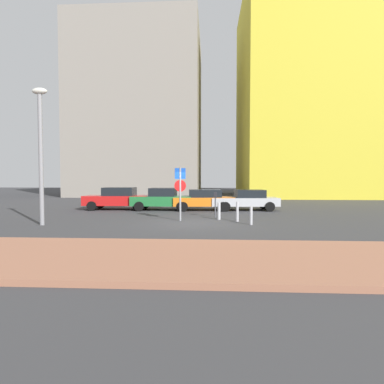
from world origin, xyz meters
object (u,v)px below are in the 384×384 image
Objects in this scene: parked_car_silver at (245,200)px; traffic_bollard_mid at (237,212)px; traffic_bollard_far at (219,211)px; parked_car_orange at (204,199)px; parked_car_green at (162,199)px; parking_sign_post at (180,187)px; parking_meter at (215,201)px; traffic_bollard_near at (251,216)px; parked_car_red at (118,198)px; street_lamp at (41,144)px.

traffic_bollard_mid is (-1.06, -5.75, -0.23)m from parked_car_silver.
traffic_bollard_far is at bearing 142.48° from traffic_bollard_mid.
parked_car_silver is at bearing 3.36° from parked_car_orange.
parked_car_green is at bearing -178.23° from parked_car_silver.
parking_sign_post reaches higher than parking_meter.
parking_meter is at bearing 124.71° from traffic_bollard_mid.
parking_sign_post is 3.18× the size of traffic_bollard_near.
traffic_bollard_far is (2.00, 0.61, -1.26)m from parking_sign_post.
parked_car_red reaches higher than parked_car_silver.
parking_meter is (1.82, 1.47, -0.80)m from parking_sign_post.
traffic_bollard_far is (0.18, -0.87, -0.46)m from parking_meter.
parking_sign_post reaches higher than parked_car_silver.
traffic_bollard_near is at bearing -39.30° from parked_car_red.
parking_sign_post is 1.93× the size of parking_meter.
traffic_bollard_near is (3.45, -1.18, -1.29)m from parking_sign_post.
parked_car_green is 2.88m from parked_car_orange.
parked_car_red is 1.09× the size of parked_car_orange.
street_lamp is at bearing -157.74° from parking_meter.
parked_car_orange is 4.25× the size of traffic_bollard_mid.
parked_car_orange is at bearing 44.80° from street_lamp.
parked_car_silver is at bearing 79.59° from traffic_bollard_mid.
traffic_bollard_far is (-1.96, -5.06, -0.27)m from parked_car_silver.
traffic_bollard_mid is at bearing 10.84° from street_lamp.
parked_car_green reaches higher than traffic_bollard_mid.
parked_car_green is 5.73m from parked_car_silver.
traffic_bollard_far is (3.77, -4.88, -0.32)m from parked_car_green.
parked_car_silver is 6.87m from traffic_bollard_near.
traffic_bollard_far reaches higher than traffic_bollard_near.
parking_meter is (3.59, -4.02, 0.14)m from parked_car_green.
traffic_bollard_far is (8.29, 2.45, -3.31)m from street_lamp.
street_lamp is 9.26m from traffic_bollard_far.
parking_sign_post reaches higher than traffic_bollard_mid.
parked_car_green reaches higher than traffic_bollard_near.
traffic_bollard_near is (1.63, -2.65, -0.48)m from parking_meter.
street_lamp reaches higher than traffic_bollard_far.
traffic_bollard_mid reaches higher than traffic_bollard_near.
parking_meter is at bearing -79.97° from parked_car_orange.
parked_car_silver is at bearing 85.73° from traffic_bollard_near.
traffic_bollard_mid is at bearing -55.29° from parking_meter.
street_lamp is at bearing -121.64° from parked_car_green.
parked_car_green is (3.13, -0.16, -0.02)m from parked_car_red.
traffic_bollard_mid is (7.80, -5.74, -0.30)m from parked_car_red.
parking_sign_post is at bearing -49.11° from parked_car_red.
parking_sign_post is (1.76, -5.49, 0.94)m from parked_car_green.
traffic_bollard_near is 1.22m from traffic_bollard_mid.
street_lamp is 7.01× the size of traffic_bollard_far.
parking_meter is at bearing -48.23° from parked_car_green.
parked_car_green is at bearing 129.93° from traffic_bollard_mid.
parked_car_silver is 5.86m from traffic_bollard_mid.
street_lamp reaches higher than parked_car_orange.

